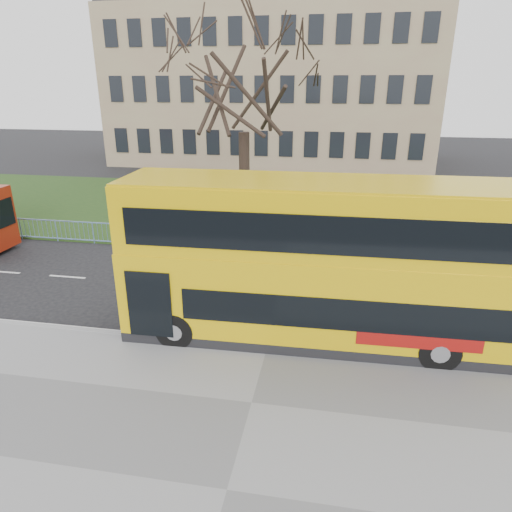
{
  "coord_description": "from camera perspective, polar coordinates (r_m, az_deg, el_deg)",
  "views": [
    {
      "loc": [
        1.72,
        -13.21,
        7.53
      ],
      "look_at": [
        -0.79,
        1.0,
        2.03
      ],
      "focal_mm": 32.0,
      "sensor_mm": 36.0,
      "label": 1
    }
  ],
  "objects": [
    {
      "name": "grass_verge",
      "position": [
        28.56,
        6.25,
        5.53
      ],
      "size": [
        80.0,
        15.4,
        0.08
      ],
      "primitive_type": "cube",
      "color": "#1C3C16",
      "rests_on": "ground"
    },
    {
      "name": "civic_building",
      "position": [
        48.68,
        2.22,
        20.22
      ],
      "size": [
        30.0,
        15.0,
        14.0
      ],
      "primitive_type": "cube",
      "color": "#91745C",
      "rests_on": "ground"
    },
    {
      "name": "guard_railing",
      "position": [
        21.07,
        4.78,
        1.44
      ],
      "size": [
        40.0,
        0.12,
        1.1
      ],
      "primitive_type": null,
      "color": "#7196C8",
      "rests_on": "ground"
    },
    {
      "name": "pavement",
      "position": [
        10.02,
        -3.65,
        -27.36
      ],
      "size": [
        80.0,
        10.5,
        0.12
      ],
      "primitive_type": "cube",
      "color": "slate",
      "rests_on": "ground"
    },
    {
      "name": "ground",
      "position": [
        15.3,
        2.3,
        -8.63
      ],
      "size": [
        120.0,
        120.0,
        0.0
      ],
      "primitive_type": "plane",
      "color": "black",
      "rests_on": "ground"
    },
    {
      "name": "bare_tree",
      "position": [
        23.72,
        -1.54,
        17.58
      ],
      "size": [
        8.53,
        8.53,
        12.19
      ],
      "primitive_type": null,
      "color": "black",
      "rests_on": "grass_verge"
    },
    {
      "name": "yellow_bus",
      "position": [
        13.61,
        8.0,
        -0.44
      ],
      "size": [
        11.76,
        3.04,
        4.9
      ],
      "rotation": [
        0.0,
        0.0,
        0.02
      ],
      "color": "#D6AE09",
      "rests_on": "ground"
    },
    {
      "name": "kerb",
      "position": [
        13.95,
        1.42,
        -11.47
      ],
      "size": [
        80.0,
        0.2,
        0.14
      ],
      "primitive_type": "cube",
      "color": "gray",
      "rests_on": "ground"
    }
  ]
}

